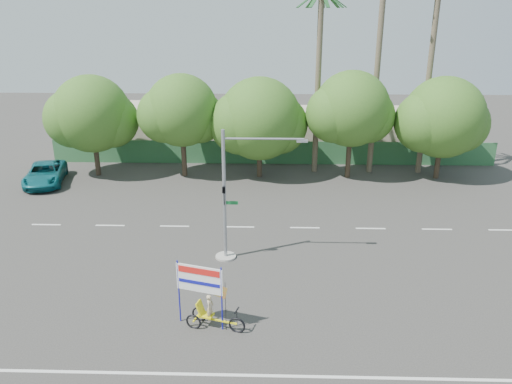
{
  "coord_description": "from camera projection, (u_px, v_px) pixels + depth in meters",
  "views": [
    {
      "loc": [
        -0.18,
        -19.92,
        12.48
      ],
      "look_at": [
        -0.89,
        4.7,
        3.5
      ],
      "focal_mm": 35.0,
      "sensor_mm": 36.0,
      "label": 1
    }
  ],
  "objects": [
    {
      "name": "traffic_signal",
      "position": [
        230.0,
        207.0,
        25.78
      ],
      "size": [
        4.72,
        1.1,
        7.0
      ],
      "color": "gray",
      "rests_on": "ground"
    },
    {
      "name": "tree_left",
      "position": [
        181.0,
        113.0,
        38.34
      ],
      "size": [
        6.66,
        5.6,
        8.07
      ],
      "color": "#473828",
      "rests_on": "ground"
    },
    {
      "name": "palm_mid",
      "position": [
        432.0,
        54.0,
        37.75
      ],
      "size": [
        3.73,
        3.79,
        15.45
      ],
      "color": "#70604C",
      "rests_on": "ground"
    },
    {
      "name": "ground",
      "position": [
        272.0,
        298.0,
        22.98
      ],
      "size": [
        120.0,
        120.0,
        0.0
      ],
      "primitive_type": "plane",
      "color": "#33302D",
      "rests_on": "ground"
    },
    {
      "name": "tree_far_right",
      "position": [
        443.0,
        120.0,
        37.94
      ],
      "size": [
        7.38,
        6.2,
        7.94
      ],
      "color": "#473828",
      "rests_on": "ground"
    },
    {
      "name": "tree_center",
      "position": [
        259.0,
        121.0,
        38.38
      ],
      "size": [
        7.62,
        6.4,
        7.85
      ],
      "color": "#473828",
      "rests_on": "ground"
    },
    {
      "name": "tree_far_left",
      "position": [
        91.0,
        116.0,
        38.63
      ],
      "size": [
        7.14,
        6.0,
        7.96
      ],
      "color": "#473828",
      "rests_on": "ground"
    },
    {
      "name": "palm_short",
      "position": [
        319.0,
        61.0,
        38.16
      ],
      "size": [
        3.73,
        3.79,
        14.45
      ],
      "color": "#70604C",
      "rests_on": "ground"
    },
    {
      "name": "fence",
      "position": [
        272.0,
        153.0,
        42.83
      ],
      "size": [
        38.0,
        0.08,
        2.0
      ],
      "primitive_type": "cube",
      "color": "#336B3D",
      "rests_on": "ground"
    },
    {
      "name": "building_right",
      "position": [
        358.0,
        132.0,
        46.56
      ],
      "size": [
        14.0,
        8.0,
        3.6
      ],
      "primitive_type": "cube",
      "color": "#BEAE97",
      "rests_on": "ground"
    },
    {
      "name": "tree_right",
      "position": [
        351.0,
        112.0,
        37.93
      ],
      "size": [
        6.9,
        5.8,
        8.36
      ],
      "color": "#473828",
      "rests_on": "ground"
    },
    {
      "name": "pickup_truck",
      "position": [
        45.0,
        174.0,
        37.99
      ],
      "size": [
        3.84,
        6.09,
        1.57
      ],
      "primitive_type": "imported",
      "rotation": [
        0.0,
        0.0,
        0.23
      ],
      "color": "#0E5E67",
      "rests_on": "ground"
    },
    {
      "name": "trike_billboard",
      "position": [
        207.0,
        302.0,
        20.55
      ],
      "size": [
        2.88,
        1.17,
        2.93
      ],
      "rotation": [
        0.0,
        0.0,
        -0.29
      ],
      "color": "black",
      "rests_on": "ground"
    },
    {
      "name": "palm_tall",
      "position": [
        380.0,
        39.0,
        37.49
      ],
      "size": [
        3.73,
        3.79,
        17.45
      ],
      "color": "#70604C",
      "rests_on": "ground"
    },
    {
      "name": "building_left",
      "position": [
        166.0,
        129.0,
        46.98
      ],
      "size": [
        12.0,
        8.0,
        4.0
      ],
      "primitive_type": "cube",
      "color": "#BEAE97",
      "rests_on": "ground"
    }
  ]
}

